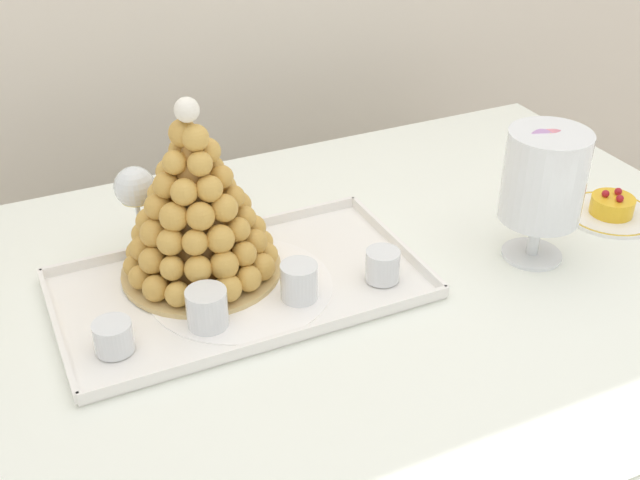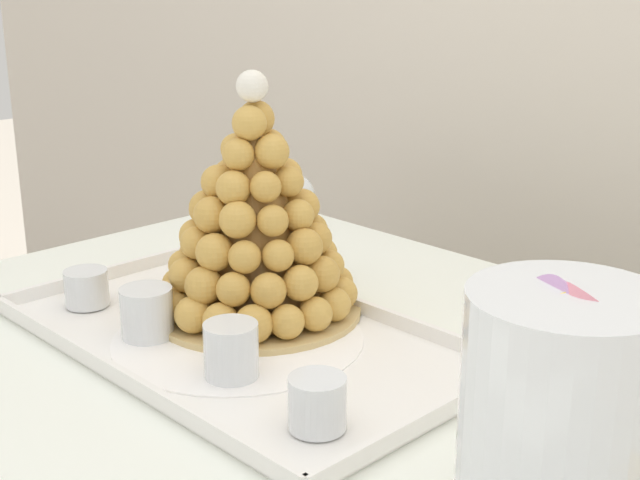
{
  "view_description": "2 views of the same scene",
  "coord_description": "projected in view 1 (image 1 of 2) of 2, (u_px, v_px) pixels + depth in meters",
  "views": [
    {
      "loc": [
        -0.53,
        -0.94,
        1.47
      ],
      "look_at": [
        -0.1,
        -0.04,
        0.85
      ],
      "focal_mm": 44.13,
      "sensor_mm": 36.0,
      "label": 1
    },
    {
      "loc": [
        0.55,
        -0.54,
        1.17
      ],
      "look_at": [
        -0.05,
        0.04,
        0.9
      ],
      "focal_mm": 49.36,
      "sensor_mm": 36.0,
      "label": 2
    }
  ],
  "objects": [
    {
      "name": "buffet_table",
      "position": [
        366.0,
        327.0,
        1.35
      ],
      "size": [
        1.39,
        1.03,
        0.73
      ],
      "color": "brown",
      "rests_on": "ground_plane"
    },
    {
      "name": "serving_tray",
      "position": [
        241.0,
        287.0,
        1.26
      ],
      "size": [
        0.58,
        0.33,
        0.02
      ],
      "color": "white",
      "rests_on": "buffet_table"
    },
    {
      "name": "croquembouche",
      "position": [
        196.0,
        210.0,
        1.23
      ],
      "size": [
        0.26,
        0.26,
        0.3
      ],
      "color": "tan",
      "rests_on": "serving_tray"
    },
    {
      "name": "dessert_cup_left",
      "position": [
        114.0,
        338.0,
        1.11
      ],
      "size": [
        0.06,
        0.06,
        0.05
      ],
      "color": "silver",
      "rests_on": "serving_tray"
    },
    {
      "name": "dessert_cup_mid_left",
      "position": [
        207.0,
        309.0,
        1.16
      ],
      "size": [
        0.06,
        0.06,
        0.06
      ],
      "color": "silver",
      "rests_on": "serving_tray"
    },
    {
      "name": "dessert_cup_centre",
      "position": [
        299.0,
        283.0,
        1.22
      ],
      "size": [
        0.06,
        0.06,
        0.06
      ],
      "color": "silver",
      "rests_on": "serving_tray"
    },
    {
      "name": "dessert_cup_mid_right",
      "position": [
        383.0,
        266.0,
        1.26
      ],
      "size": [
        0.06,
        0.06,
        0.05
      ],
      "color": "silver",
      "rests_on": "serving_tray"
    },
    {
      "name": "macaron_goblet",
      "position": [
        544.0,
        178.0,
        1.27
      ],
      "size": [
        0.13,
        0.13,
        0.24
      ],
      "color": "white",
      "rests_on": "buffet_table"
    },
    {
      "name": "fruit_tart_plate",
      "position": [
        611.0,
        210.0,
        1.46
      ],
      "size": [
        0.17,
        0.17,
        0.05
      ],
      "color": "white",
      "rests_on": "buffet_table"
    },
    {
      "name": "wine_glass",
      "position": [
        135.0,
        190.0,
        1.31
      ],
      "size": [
        0.07,
        0.07,
        0.16
      ],
      "color": "silver",
      "rests_on": "buffet_table"
    }
  ]
}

